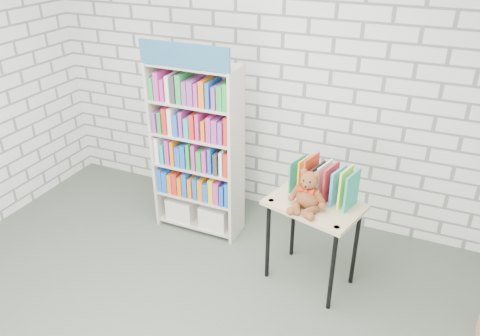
% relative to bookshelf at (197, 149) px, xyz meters
% --- Properties ---
extents(ground, '(4.50, 4.50, 0.00)m').
position_rel_bookshelf_xyz_m(ground, '(0.34, -1.36, -0.85)').
color(ground, '#485144').
rests_on(ground, ground).
extents(room_shell, '(4.52, 4.02, 2.81)m').
position_rel_bookshelf_xyz_m(room_shell, '(0.34, -1.36, 0.94)').
color(room_shell, silver).
rests_on(room_shell, ground).
extents(bookshelf, '(0.83, 0.32, 1.86)m').
position_rel_bookshelf_xyz_m(bookshelf, '(0.00, 0.00, 0.00)').
color(bookshelf, beige).
rests_on(bookshelf, ground).
extents(display_table, '(0.82, 0.66, 0.77)m').
position_rel_bookshelf_xyz_m(display_table, '(1.22, -0.34, -0.19)').
color(display_table, tan).
rests_on(display_table, ground).
extents(table_books, '(0.54, 0.34, 0.30)m').
position_rel_bookshelf_xyz_m(table_books, '(1.25, -0.23, 0.07)').
color(table_books, teal).
rests_on(table_books, display_table).
extents(teddy_bear, '(0.30, 0.28, 0.32)m').
position_rel_bookshelf_xyz_m(teddy_bear, '(1.18, -0.44, 0.05)').
color(teddy_bear, maroon).
rests_on(teddy_bear, display_table).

